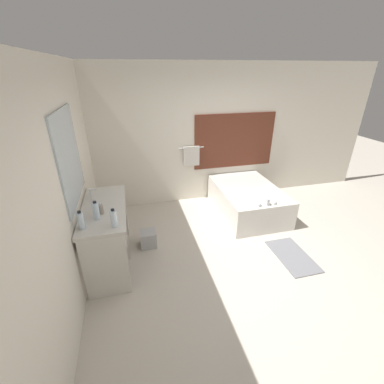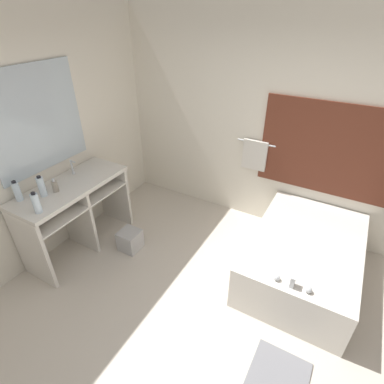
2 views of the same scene
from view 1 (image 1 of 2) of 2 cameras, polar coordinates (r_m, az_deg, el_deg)
ground_plane at (r=3.97m, az=12.13°, el=-15.19°), size 16.00×16.00×0.00m
wall_back_with_blinds at (r=5.24m, az=3.18°, el=12.27°), size 7.40×0.13×2.70m
wall_left_with_mirror at (r=3.00m, az=-26.96°, el=-0.93°), size 0.08×7.40×2.70m
vanity_counter at (r=3.72m, az=-18.49°, el=-6.40°), size 0.56×1.33×0.92m
sink_faucet at (r=3.74m, az=-21.45°, el=-0.75°), size 0.09×0.04×0.18m
bathtub at (r=5.08m, az=12.17°, el=-1.49°), size 1.10×1.61×0.64m
water_bottle_1 at (r=3.28m, az=-20.53°, el=-3.92°), size 0.07×0.07×0.24m
water_bottle_2 at (r=3.06m, az=-16.98°, el=-5.68°), size 0.07×0.07×0.23m
water_bottle_3 at (r=3.15m, az=-23.45°, el=-5.84°), size 0.07×0.07×0.23m
soap_dispenser at (r=3.40m, az=-19.62°, el=-3.54°), size 0.06×0.06×0.15m
waste_bin at (r=4.19m, az=-9.69°, el=-10.17°), size 0.25×0.25×0.26m
bath_mat at (r=4.27m, az=21.42°, el=-13.09°), size 0.47×0.84×0.02m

